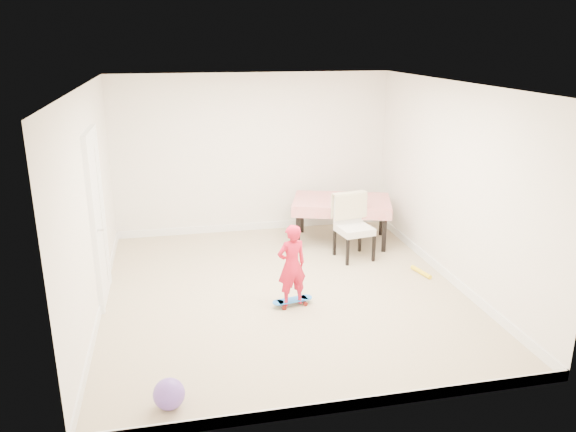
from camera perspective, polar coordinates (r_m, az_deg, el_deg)
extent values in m
plane|color=tan|center=(7.28, -0.45, -7.66)|extent=(5.00, 5.00, 0.00)
cube|color=white|center=(6.60, -0.50, 13.01)|extent=(4.50, 5.00, 0.04)
cube|color=silver|center=(9.21, -3.57, 6.26)|extent=(4.50, 0.04, 2.60)
cube|color=silver|center=(4.56, 5.79, -5.90)|extent=(4.50, 0.04, 2.60)
cube|color=silver|center=(6.77, -19.32, 1.08)|extent=(0.04, 5.00, 2.60)
cube|color=silver|center=(7.58, 16.31, 3.09)|extent=(0.04, 5.00, 2.60)
cube|color=white|center=(7.13, -18.77, -0.36)|extent=(0.11, 0.94, 2.11)
cube|color=white|center=(9.54, -3.44, -1.04)|extent=(4.50, 0.02, 0.12)
cube|color=white|center=(5.17, 5.38, -18.64)|extent=(4.50, 0.02, 0.12)
cube|color=white|center=(7.20, -18.40, -8.42)|extent=(0.02, 5.00, 0.12)
cube|color=white|center=(7.97, 15.61, -5.56)|extent=(0.02, 5.00, 0.12)
imported|color=red|center=(6.69, 0.38, -5.29)|extent=(0.41, 0.32, 1.01)
sphere|color=#6C49B0|center=(5.25, -12.00, -17.27)|extent=(0.28, 0.28, 0.28)
cylinder|color=yellow|center=(7.99, 13.36, -5.56)|extent=(0.15, 0.40, 0.06)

